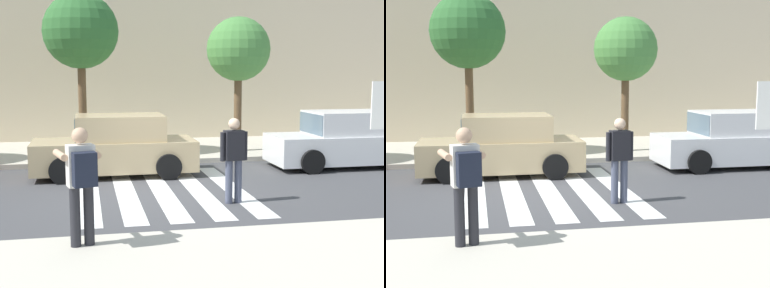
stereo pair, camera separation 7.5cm
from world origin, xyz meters
The scene contains 14 objects.
ground_plane centered at (0.00, 0.00, 0.00)m, with size 120.00×120.00×0.00m, color #424244.
sidewalk_far centered at (0.00, 6.00, 0.07)m, with size 60.00×4.80×0.14m, color beige.
building_facade_far centered at (0.00, 10.40, 3.23)m, with size 56.00×4.00×6.46m, color beige.
crosswalk_stripe_0 centered at (-1.60, 0.20, 0.00)m, with size 0.44×5.20×0.01m, color silver.
crosswalk_stripe_1 centered at (-0.80, 0.20, 0.00)m, with size 0.44×5.20×0.01m, color silver.
crosswalk_stripe_2 centered at (0.00, 0.20, 0.00)m, with size 0.44×5.20×0.01m, color silver.
crosswalk_stripe_3 centered at (0.80, 0.20, 0.00)m, with size 0.44×5.20×0.01m, color silver.
crosswalk_stripe_4 centered at (1.60, 0.20, 0.00)m, with size 0.44×5.20×0.01m, color silver.
photographer_with_backpack centered at (-1.71, -3.69, 1.17)m, with size 0.70×0.92×1.72m.
pedestrian_crossing centered at (1.27, -1.12, 0.97)m, with size 0.58×0.28×1.72m.
parked_car_tan centered at (-0.88, 2.30, 0.73)m, with size 4.10×1.92×1.55m.
parked_car_white centered at (5.43, 2.30, 0.73)m, with size 4.10×1.92×1.55m.
street_tree_center centered at (-1.70, 4.96, 3.79)m, with size 2.22×2.22×4.79m.
street_tree_east centered at (3.09, 4.86, 3.29)m, with size 1.98×1.98×4.18m.
Camera 1 is at (-1.63, -11.33, 2.66)m, focal length 50.00 mm.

